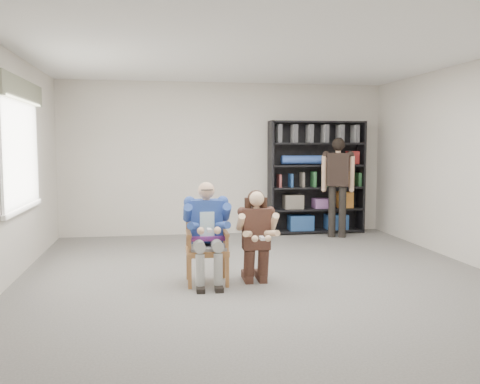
{
  "coord_description": "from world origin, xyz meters",
  "views": [
    {
      "loc": [
        -1.27,
        -5.85,
        1.66
      ],
      "look_at": [
        -0.2,
        0.6,
        1.05
      ],
      "focal_mm": 38.0,
      "sensor_mm": 36.0,
      "label": 1
    }
  ],
  "objects": [
    {
      "name": "armchair",
      "position": [
        -0.68,
        0.1,
        0.47
      ],
      "size": [
        0.56,
        0.54,
        0.95
      ],
      "primitive_type": null,
      "rotation": [
        0.0,
        0.0,
        -0.02
      ],
      "color": "#956336",
      "rests_on": "floor"
    },
    {
      "name": "room_shell",
      "position": [
        0.0,
        0.0,
        1.4
      ],
      "size": [
        6.0,
        7.0,
        2.8
      ],
      "primitive_type": null,
      "color": "silver",
      "rests_on": "ground"
    },
    {
      "name": "window_left",
      "position": [
        -2.95,
        1.0,
        1.63
      ],
      "size": [
        0.16,
        2.0,
        1.75
      ],
      "primitive_type": null,
      "color": "silver",
      "rests_on": "room_shell"
    },
    {
      "name": "floor",
      "position": [
        0.0,
        0.0,
        0.0
      ],
      "size": [
        6.0,
        7.0,
        0.01
      ],
      "primitive_type": "cube",
      "color": "#615F5B",
      "rests_on": "ground"
    },
    {
      "name": "bookshelf",
      "position": [
        1.7,
        3.28,
        1.05
      ],
      "size": [
        1.8,
        0.38,
        2.1
      ],
      "primitive_type": null,
      "color": "black",
      "rests_on": "floor"
    },
    {
      "name": "kneeling_woman",
      "position": [
        -0.1,
        -0.02,
        0.56
      ],
      "size": [
        0.49,
        0.77,
        1.13
      ],
      "primitive_type": null,
      "rotation": [
        0.0,
        0.0,
        -0.02
      ],
      "color": "#3D201D",
      "rests_on": "floor"
    },
    {
      "name": "standing_man",
      "position": [
        1.93,
        2.78,
        0.89
      ],
      "size": [
        0.62,
        0.48,
        1.78
      ],
      "primitive_type": null,
      "rotation": [
        0.0,
        0.0,
        -0.36
      ],
      "color": "black",
      "rests_on": "floor"
    },
    {
      "name": "seated_man",
      "position": [
        -0.68,
        0.1,
        0.62
      ],
      "size": [
        0.54,
        0.75,
        1.23
      ],
      "primitive_type": null,
      "rotation": [
        0.0,
        0.0,
        -0.02
      ],
      "color": "#25468B",
      "rests_on": "floor"
    }
  ]
}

